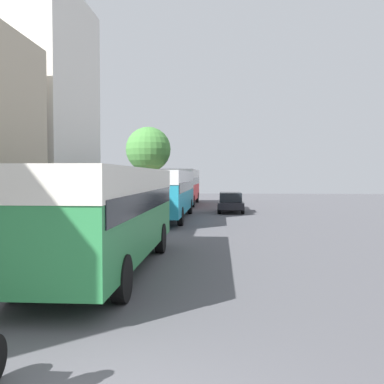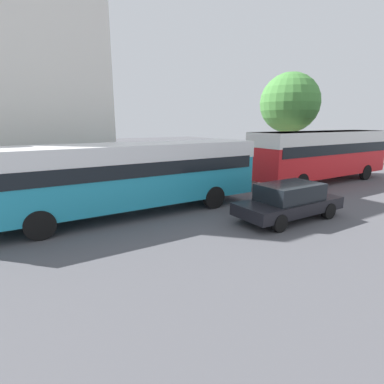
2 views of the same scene
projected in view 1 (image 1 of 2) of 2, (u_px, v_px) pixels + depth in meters
name	position (u px, v px, depth m)	size (l,w,h in m)	color
building_far_terrace	(27.00, 110.00, 23.47)	(6.03, 7.65, 12.45)	silver
bus_lead	(105.00, 204.00, 11.68)	(2.52, 9.30, 2.82)	#2D8447
bus_following	(166.00, 188.00, 25.98)	(2.67, 11.29, 2.91)	teal
bus_third_in_line	(183.00, 182.00, 38.78)	(2.59, 10.51, 3.20)	red
car_crossing	(230.00, 202.00, 30.82)	(1.84, 4.50, 1.43)	black
pedestrian_near_curb	(101.00, 203.00, 25.49)	(0.34, 0.34, 1.69)	#232838
street_tree	(148.00, 150.00, 39.32)	(4.13, 4.13, 6.99)	brown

